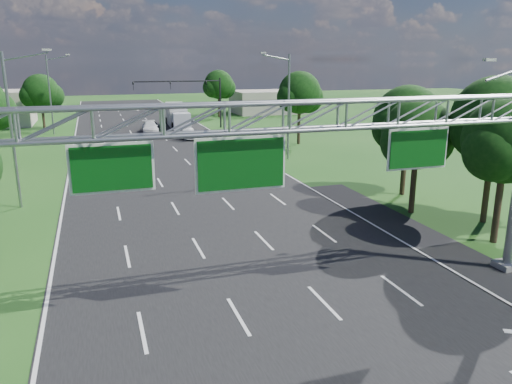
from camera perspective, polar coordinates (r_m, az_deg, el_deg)
name	(u,v)px	position (r m, az deg, el deg)	size (l,w,h in m)	color
ground	(192,193)	(36.88, -7.32, -0.15)	(220.00, 220.00, 0.00)	#194A16
road	(192,193)	(36.88, -7.32, -0.15)	(18.00, 180.00, 0.02)	black
road_flare	(455,256)	(27.04, 21.77, -6.80)	(3.00, 30.00, 0.02)	black
sign_gantry	(288,133)	(18.53, 3.71, 6.75)	(23.50, 1.00, 9.56)	gray
traffic_signal	(196,91)	(71.54, -6.91, 11.34)	(12.21, 0.24, 7.00)	black
streetlight_l_near	(14,123)	(35.59, -25.94, 7.09)	(2.97, 0.22, 10.16)	gray
streetlight_l_far	(51,91)	(70.31, -22.36, 10.63)	(2.97, 0.22, 10.16)	gray
streetlight_r_mid	(287,102)	(48.58, 3.53, 10.25)	(2.97, 0.22, 10.16)	gray
tree_cluster_right	(469,132)	(32.51, 23.18, 6.30)	(9.91, 14.60, 8.68)	#2D2116
tree_verge_lc	(41,94)	(75.49, -23.31, 10.29)	(5.76, 4.80, 7.62)	#2D2116
tree_verge_rd	(300,95)	(57.80, 5.05, 11.02)	(5.76, 4.80, 8.28)	#2D2116
tree_verge_re	(219,86)	(85.69, -4.24, 12.00)	(5.76, 4.80, 7.84)	#2D2116
building_right	(267,102)	(92.52, 1.26, 10.27)	(12.00, 9.00, 4.00)	#AEA492
car_queue_a	(150,127)	(68.77, -12.02, 7.26)	(2.02, 4.98, 1.44)	white
car_queue_b	(153,126)	(71.09, -11.73, 7.38)	(1.85, 4.02, 1.12)	black
car_queue_d	(188,134)	(62.27, -7.82, 6.61)	(1.39, 3.98, 1.31)	#BBBBBB
box_truck	(177,116)	(74.36, -8.98, 8.61)	(2.78, 8.73, 3.27)	silver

